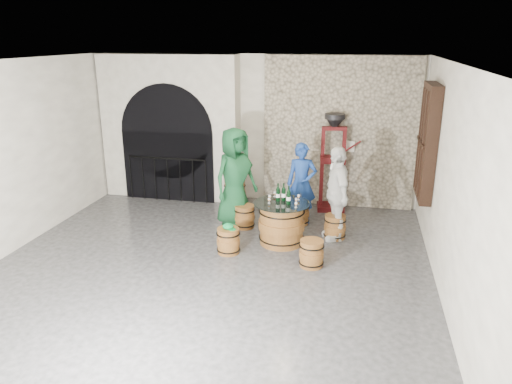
% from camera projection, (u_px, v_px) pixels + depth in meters
% --- Properties ---
extents(ground, '(8.00, 8.00, 0.00)m').
position_uv_depth(ground, '(201.00, 280.00, 7.41)').
color(ground, '#29292B').
rests_on(ground, ground).
extents(wall_back, '(8.00, 0.00, 8.00)m').
position_uv_depth(wall_back, '(256.00, 129.00, 10.63)').
color(wall_back, silver).
rests_on(wall_back, ground).
extents(wall_front, '(8.00, 0.00, 8.00)m').
position_uv_depth(wall_front, '(0.00, 348.00, 3.20)').
color(wall_front, silver).
rests_on(wall_front, ground).
extents(wall_right, '(0.00, 8.00, 8.00)m').
position_uv_depth(wall_right, '(457.00, 196.00, 6.21)').
color(wall_right, silver).
rests_on(wall_right, ground).
extents(ceiling, '(8.00, 8.00, 0.00)m').
position_uv_depth(ceiling, '(193.00, 64.00, 6.42)').
color(ceiling, beige).
rests_on(ceiling, wall_back).
extents(stone_facing_panel, '(3.20, 0.12, 3.18)m').
position_uv_depth(stone_facing_panel, '(339.00, 133.00, 10.21)').
color(stone_facing_panel, '#AC9F89').
rests_on(stone_facing_panel, ground).
extents(arched_opening, '(3.10, 0.60, 3.19)m').
position_uv_depth(arched_opening, '(171.00, 129.00, 10.78)').
color(arched_opening, silver).
rests_on(arched_opening, ground).
extents(shuttered_window, '(0.23, 1.10, 2.00)m').
position_uv_depth(shuttered_window, '(427.00, 142.00, 8.40)').
color(shuttered_window, black).
rests_on(shuttered_window, wall_right).
extents(barrel_table, '(0.99, 0.99, 0.77)m').
position_uv_depth(barrel_table, '(282.00, 223.00, 8.61)').
color(barrel_table, brown).
rests_on(barrel_table, ground).
extents(barrel_stool_left, '(0.41, 0.41, 0.45)m').
position_uv_depth(barrel_stool_left, '(244.00, 216.00, 9.38)').
color(barrel_stool_left, brown).
rests_on(barrel_stool_left, ground).
extents(barrel_stool_far, '(0.41, 0.41, 0.45)m').
position_uv_depth(barrel_stool_far, '(299.00, 213.00, 9.55)').
color(barrel_stool_far, brown).
rests_on(barrel_stool_far, ground).
extents(barrel_stool_right, '(0.41, 0.41, 0.45)m').
position_uv_depth(barrel_stool_right, '(335.00, 227.00, 8.87)').
color(barrel_stool_right, brown).
rests_on(barrel_stool_right, ground).
extents(barrel_stool_near_right, '(0.41, 0.41, 0.45)m').
position_uv_depth(barrel_stool_near_right, '(311.00, 253.00, 7.79)').
color(barrel_stool_near_right, brown).
rests_on(barrel_stool_near_right, ground).
extents(barrel_stool_near_left, '(0.41, 0.41, 0.45)m').
position_uv_depth(barrel_stool_near_left, '(228.00, 241.00, 8.27)').
color(barrel_stool_near_left, brown).
rests_on(barrel_stool_near_left, ground).
extents(green_cap, '(0.23, 0.19, 0.10)m').
position_uv_depth(green_cap, '(228.00, 226.00, 8.19)').
color(green_cap, '#0B7F39').
rests_on(green_cap, barrel_stool_near_left).
extents(person_green, '(1.04, 1.12, 1.92)m').
position_uv_depth(person_green, '(235.00, 177.00, 9.34)').
color(person_green, '#134524').
rests_on(person_green, ground).
extents(person_blue, '(0.63, 0.45, 1.61)m').
position_uv_depth(person_blue, '(302.00, 184.00, 9.46)').
color(person_blue, navy).
rests_on(person_blue, ground).
extents(person_white, '(0.73, 1.09, 1.73)m').
position_uv_depth(person_white, '(336.00, 194.00, 8.67)').
color(person_white, silver).
rests_on(person_white, ground).
extents(wine_bottle_left, '(0.08, 0.08, 0.32)m').
position_uv_depth(wine_bottle_left, '(278.00, 194.00, 8.55)').
color(wine_bottle_left, black).
rests_on(wine_bottle_left, barrel_table).
extents(wine_bottle_center, '(0.08, 0.08, 0.32)m').
position_uv_depth(wine_bottle_center, '(289.00, 197.00, 8.39)').
color(wine_bottle_center, black).
rests_on(wine_bottle_center, barrel_table).
extents(wine_bottle_right, '(0.08, 0.08, 0.32)m').
position_uv_depth(wine_bottle_right, '(284.00, 194.00, 8.56)').
color(wine_bottle_right, black).
rests_on(wine_bottle_right, barrel_table).
extents(tasting_glass_a, '(0.05, 0.05, 0.10)m').
position_uv_depth(tasting_glass_a, '(269.00, 201.00, 8.45)').
color(tasting_glass_a, '#B86323').
rests_on(tasting_glass_a, barrel_table).
extents(tasting_glass_b, '(0.05, 0.05, 0.10)m').
position_uv_depth(tasting_glass_b, '(296.00, 201.00, 8.44)').
color(tasting_glass_b, '#B86323').
rests_on(tasting_glass_b, barrel_table).
extents(tasting_glass_c, '(0.05, 0.05, 0.10)m').
position_uv_depth(tasting_glass_c, '(275.00, 194.00, 8.79)').
color(tasting_glass_c, '#B86323').
rests_on(tasting_glass_c, barrel_table).
extents(tasting_glass_d, '(0.05, 0.05, 0.10)m').
position_uv_depth(tasting_glass_d, '(299.00, 197.00, 8.63)').
color(tasting_glass_d, '#B86323').
rests_on(tasting_glass_d, barrel_table).
extents(tasting_glass_e, '(0.05, 0.05, 0.10)m').
position_uv_depth(tasting_glass_e, '(296.00, 205.00, 8.25)').
color(tasting_glass_e, '#B86323').
rests_on(tasting_glass_e, barrel_table).
extents(tasting_glass_f, '(0.05, 0.05, 0.10)m').
position_uv_depth(tasting_glass_f, '(270.00, 198.00, 8.61)').
color(tasting_glass_f, '#B86323').
rests_on(tasting_glass_f, barrel_table).
extents(side_barrel, '(0.47, 0.47, 0.63)m').
position_uv_depth(side_barrel, '(235.00, 194.00, 10.40)').
color(side_barrel, brown).
rests_on(side_barrel, ground).
extents(corking_press, '(0.87, 0.53, 2.05)m').
position_uv_depth(corking_press, '(333.00, 155.00, 10.04)').
color(corking_press, '#440B0C').
rests_on(corking_press, ground).
extents(control_box, '(0.18, 0.10, 0.22)m').
position_uv_depth(control_box, '(350.00, 146.00, 10.16)').
color(control_box, silver).
rests_on(control_box, wall_back).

